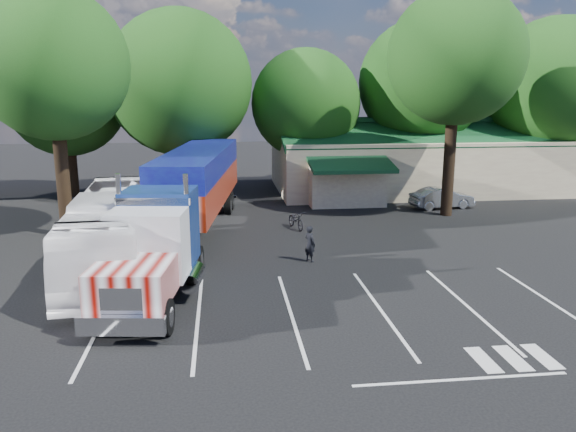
{
  "coord_description": "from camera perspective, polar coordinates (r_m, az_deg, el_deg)",
  "views": [
    {
      "loc": [
        -2.25,
        -24.09,
        7.63
      ],
      "look_at": [
        0.68,
        0.58,
        2.0
      ],
      "focal_mm": 35.0,
      "sensor_mm": 36.0,
      "label": 1
    }
  ],
  "objects": [
    {
      "name": "tour_bus",
      "position": [
        25.04,
        -17.5,
        -1.54
      ],
      "size": [
        3.76,
        12.4,
        3.4
      ],
      "primitive_type": "imported",
      "rotation": [
        0.0,
        0.0,
        0.07
      ],
      "color": "white",
      "rests_on": "ground"
    },
    {
      "name": "silver_sedan",
      "position": [
        38.06,
        15.36,
        1.78
      ],
      "size": [
        4.28,
        1.98,
        1.36
      ],
      "primitive_type": "imported",
      "rotation": [
        0.0,
        0.0,
        1.71
      ],
      "color": "#999CA0",
      "rests_on": "ground"
    },
    {
      "name": "tree_near_left",
      "position": [
        31.23,
        -22.79,
        13.97
      ],
      "size": [
        7.6,
        7.6,
        12.65
      ],
      "color": "black",
      "rests_on": "ground"
    },
    {
      "name": "semi_truck",
      "position": [
        28.55,
        -9.93,
        2.45
      ],
      "size": [
        5.51,
        22.22,
        4.62
      ],
      "rotation": [
        0.0,
        0.0,
        -0.13
      ],
      "color": "black",
      "rests_on": "ground"
    },
    {
      "name": "tree_row_d",
      "position": [
        42.08,
        1.82,
        11.33
      ],
      "size": [
        8.0,
        8.0,
        10.6
      ],
      "color": "black",
      "rests_on": "ground"
    },
    {
      "name": "tree_row_f",
      "position": [
        48.06,
        25.5,
        11.75
      ],
      "size": [
        10.4,
        10.4,
        13.0
      ],
      "color": "black",
      "rests_on": "ground"
    },
    {
      "name": "tree_row_e",
      "position": [
        44.78,
        13.5,
        13.01
      ],
      "size": [
        9.6,
        9.6,
        12.9
      ],
      "color": "black",
      "rests_on": "ground"
    },
    {
      "name": "tree_near_right",
      "position": [
        35.43,
        16.69,
        15.21
      ],
      "size": [
        8.0,
        8.0,
        13.5
      ],
      "color": "black",
      "rests_on": "ground"
    },
    {
      "name": "tree_row_b",
      "position": [
        43.25,
        -21.59,
        11.24
      ],
      "size": [
        8.4,
        8.4,
        11.35
      ],
      "color": "black",
      "rests_on": "ground"
    },
    {
      "name": "woman",
      "position": [
        25.33,
        2.24,
        -2.82
      ],
      "size": [
        0.67,
        0.72,
        1.65
      ],
      "primitive_type": "imported",
      "rotation": [
        0.0,
        0.0,
        2.18
      ],
      "color": "black",
      "rests_on": "ground"
    },
    {
      "name": "event_hall",
      "position": [
        45.18,
        14.08,
        5.49
      ],
      "size": [
        24.2,
        14.12,
        5.55
      ],
      "color": "beige",
      "rests_on": "ground"
    },
    {
      "name": "ground",
      "position": [
        25.37,
        -1.36,
        -4.74
      ],
      "size": [
        120.0,
        120.0,
        0.0
      ],
      "primitive_type": "plane",
      "color": "black",
      "rests_on": "ground"
    },
    {
      "name": "bicycle",
      "position": [
        31.35,
        0.84,
        -0.37
      ],
      "size": [
        1.19,
        2.05,
        1.02
      ],
      "primitive_type": "imported",
      "rotation": [
        0.0,
        0.0,
        0.28
      ],
      "color": "black",
      "rests_on": "ground"
    },
    {
      "name": "tree_row_c",
      "position": [
        40.39,
        -10.96,
        13.12
      ],
      "size": [
        10.0,
        10.0,
        13.05
      ],
      "color": "black",
      "rests_on": "ground"
    }
  ]
}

